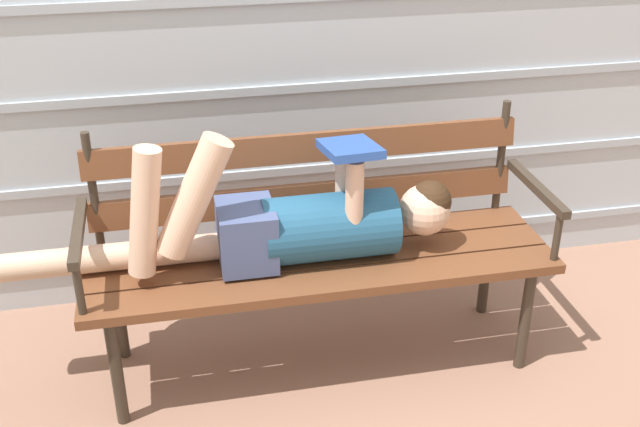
{
  "coord_description": "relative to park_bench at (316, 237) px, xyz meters",
  "views": [
    {
      "loc": [
        -0.51,
        -2.35,
        1.96
      ],
      "look_at": [
        0.0,
        0.08,
        0.66
      ],
      "focal_mm": 44.02,
      "sensor_mm": 36.0,
      "label": 1
    }
  ],
  "objects": [
    {
      "name": "ground_plane",
      "position": [
        -0.0,
        -0.15,
        -0.52
      ],
      "size": [
        12.0,
        12.0,
        0.0
      ],
      "primitive_type": "plane",
      "color": "#936B56"
    },
    {
      "name": "park_bench",
      "position": [
        0.0,
        0.0,
        0.0
      ],
      "size": [
        1.72,
        0.51,
        0.94
      ],
      "color": "brown",
      "rests_on": "ground"
    },
    {
      "name": "reclining_person",
      "position": [
        -0.12,
        -0.07,
        0.11
      ],
      "size": [
        1.69,
        0.26,
        0.54
      ],
      "color": "#23567A"
    }
  ]
}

